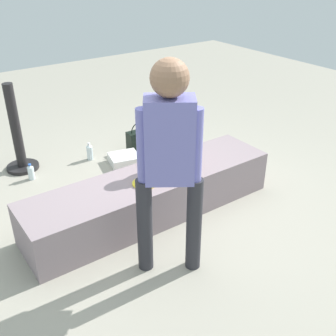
{
  "coord_description": "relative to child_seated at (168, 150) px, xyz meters",
  "views": [
    {
      "loc": [
        -1.75,
        -2.72,
        2.25
      ],
      "look_at": [
        -0.06,
        -0.34,
        0.66
      ],
      "focal_mm": 43.56,
      "sensor_mm": 36.0,
      "label": 1
    }
  ],
  "objects": [
    {
      "name": "concrete_ledge",
      "position": [
        -0.18,
        0.0,
        -0.42
      ],
      "size": [
        2.43,
        0.59,
        0.41
      ],
      "primitive_type": "cube",
      "color": "gray",
      "rests_on": "ground_plane"
    },
    {
      "name": "gift_bag",
      "position": [
        0.63,
        0.56,
        -0.46
      ],
      "size": [
        0.25,
        0.11,
        0.36
      ],
      "color": "#4C99E0",
      "rests_on": "ground_plane"
    },
    {
      "name": "cake_box_white",
      "position": [
        0.13,
        1.06,
        -0.57
      ],
      "size": [
        0.39,
        0.37,
        0.11
      ],
      "primitive_type": "cube",
      "rotation": [
        0.0,
        0.0,
        -0.23
      ],
      "color": "white",
      "rests_on": "ground_plane"
    },
    {
      "name": "cake_plate",
      "position": [
        -0.3,
        -0.08,
        -0.19
      ],
      "size": [
        0.22,
        0.22,
        0.07
      ],
      "color": "yellow",
      "rests_on": "concrete_ledge"
    },
    {
      "name": "railing_post",
      "position": [
        -0.9,
        1.63,
        -0.26
      ],
      "size": [
        0.36,
        0.36,
        1.01
      ],
      "color": "black",
      "rests_on": "ground_plane"
    },
    {
      "name": "ground_plane",
      "position": [
        -0.18,
        0.0,
        -0.62
      ],
      "size": [
        12.0,
        12.0,
        0.0
      ],
      "primitive_type": "plane",
      "color": "#A09A8B"
    },
    {
      "name": "party_cup_red",
      "position": [
        0.27,
        0.61,
        -0.58
      ],
      "size": [
        0.09,
        0.09,
        0.1
      ],
      "primitive_type": "cylinder",
      "color": "red",
      "rests_on": "ground_plane"
    },
    {
      "name": "child_seated",
      "position": [
        0.0,
        0.0,
        0.0
      ],
      "size": [
        0.29,
        0.35,
        0.48
      ],
      "color": "navy",
      "rests_on": "concrete_ledge"
    },
    {
      "name": "adult_standing",
      "position": [
        -0.47,
        -0.69,
        0.38
      ],
      "size": [
        0.43,
        0.36,
        1.66
      ],
      "color": "#29292F",
      "rests_on": "ground_plane"
    },
    {
      "name": "handbag_black_leather",
      "position": [
        0.47,
        1.27,
        -0.49
      ],
      "size": [
        0.32,
        0.14,
        0.37
      ],
      "color": "black",
      "rests_on": "ground_plane"
    },
    {
      "name": "water_bottle_near_gift",
      "position": [
        -0.9,
        1.32,
        -0.54
      ],
      "size": [
        0.07,
        0.07,
        0.19
      ],
      "color": "silver",
      "rests_on": "ground_plane"
    },
    {
      "name": "water_bottle_far_side",
      "position": [
        -0.16,
        1.38,
        -0.52
      ],
      "size": [
        0.07,
        0.07,
        0.22
      ],
      "color": "silver",
      "rests_on": "ground_plane"
    }
  ]
}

